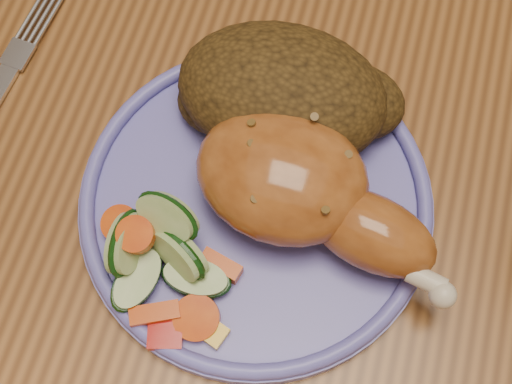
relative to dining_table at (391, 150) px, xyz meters
The scene contains 7 objects.
ground 0.67m from the dining_table, ahead, with size 4.00×4.00×0.00m, color #57341D.
dining_table is the anchor object (origin of this frame).
plate 0.16m from the dining_table, 128.47° to the right, with size 0.23×0.23×0.01m, color #625EBF.
plate_rim 0.17m from the dining_table, 128.47° to the right, with size 0.23×0.23×0.01m, color #625EBF.
chicken_leg 0.17m from the dining_table, 118.75° to the right, with size 0.18×0.10×0.06m.
rice_pilaf 0.15m from the dining_table, 154.77° to the right, with size 0.15×0.10×0.06m.
vegetable_pile 0.24m from the dining_table, 128.47° to the right, with size 0.10×0.10×0.05m.
Camera 1 is at (-0.04, -0.27, 1.19)m, focal length 50.00 mm.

